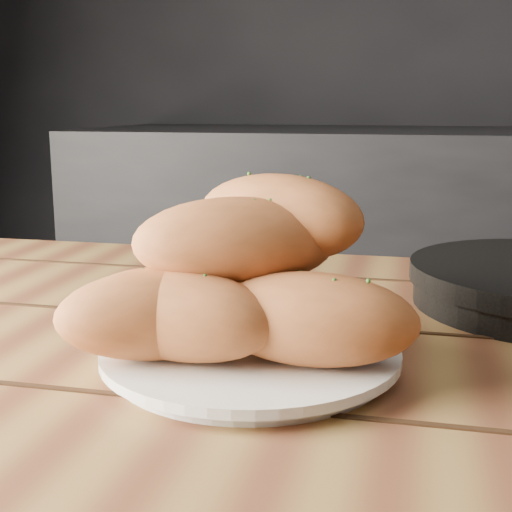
{
  "coord_description": "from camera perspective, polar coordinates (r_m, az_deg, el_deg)",
  "views": [
    {
      "loc": [
        -0.58,
        -0.08,
        0.96
      ],
      "look_at": [
        -0.71,
        0.48,
        0.84
      ],
      "focal_mm": 50.0,
      "sensor_mm": 36.0,
      "label": 1
    }
  ],
  "objects": [
    {
      "name": "table",
      "position": [
        0.64,
        14.27,
        -17.65
      ],
      "size": [
        1.38,
        0.88,
        0.75
      ],
      "color": "olive",
      "rests_on": "ground"
    },
    {
      "name": "plate",
      "position": [
        0.59,
        -0.44,
        -8.06
      ],
      "size": [
        0.24,
        0.24,
        0.02
      ],
      "color": "silver",
      "rests_on": "table"
    },
    {
      "name": "bread_rolls",
      "position": [
        0.57,
        -1.51,
        -2.1
      ],
      "size": [
        0.29,
        0.26,
        0.14
      ],
      "color": "#B05C31",
      "rests_on": "plate"
    }
  ]
}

